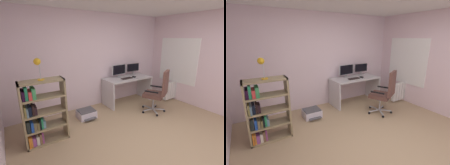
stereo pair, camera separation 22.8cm
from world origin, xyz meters
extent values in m
cube|color=tan|center=(0.00, 0.00, -0.01)|extent=(4.53, 4.70, 0.02)
cube|color=silver|center=(0.00, 2.40, 1.26)|extent=(4.53, 0.10, 2.52)
cube|color=white|center=(2.26, 1.35, 1.21)|extent=(0.01, 1.14, 1.22)
cube|color=white|center=(2.25, 1.35, 1.21)|extent=(0.02, 1.22, 1.30)
cube|color=silver|center=(0.88, 2.00, 0.74)|extent=(1.42, 0.65, 0.04)
cube|color=silver|center=(0.19, 2.00, 0.36)|extent=(0.04, 0.62, 0.72)
cube|color=silver|center=(1.57, 2.00, 0.36)|extent=(0.04, 0.62, 0.72)
cylinder|color=#B2B5B7|center=(0.68, 2.17, 0.76)|extent=(0.18, 0.18, 0.01)
cylinder|color=#B2B5B7|center=(0.68, 2.17, 0.81)|extent=(0.03, 0.03, 0.09)
cube|color=#B7BABC|center=(0.68, 2.17, 0.99)|extent=(0.49, 0.07, 0.29)
cube|color=black|center=(0.68, 2.15, 0.99)|extent=(0.45, 0.04, 0.26)
cylinder|color=#B2B5B7|center=(1.23, 2.17, 0.76)|extent=(0.18, 0.18, 0.01)
cylinder|color=#B2B5B7|center=(1.23, 2.17, 0.83)|extent=(0.03, 0.03, 0.12)
cube|color=black|center=(1.23, 2.17, 0.99)|extent=(0.42, 0.06, 0.23)
cube|color=black|center=(1.22, 2.15, 0.99)|extent=(0.39, 0.03, 0.21)
cube|color=black|center=(0.76, 1.90, 0.77)|extent=(0.34, 0.14, 0.02)
cube|color=black|center=(1.04, 1.90, 0.77)|extent=(0.08, 0.11, 0.03)
cube|color=#B7BABC|center=(1.16, 1.18, 0.07)|extent=(0.28, 0.17, 0.02)
sphere|color=black|center=(1.29, 1.25, 0.03)|extent=(0.06, 0.06, 0.06)
cube|color=#B7BABC|center=(1.00, 1.26, 0.07)|extent=(0.08, 0.30, 0.02)
sphere|color=black|center=(0.98, 1.41, 0.03)|extent=(0.06, 0.06, 0.06)
cube|color=#B7BABC|center=(0.88, 1.13, 0.07)|extent=(0.30, 0.08, 0.02)
sphere|color=black|center=(0.73, 1.15, 0.03)|extent=(0.06, 0.06, 0.06)
cube|color=#B7BABC|center=(0.96, 0.98, 0.07)|extent=(0.16, 0.28, 0.02)
sphere|color=black|center=(0.89, 0.84, 0.03)|extent=(0.06, 0.06, 0.06)
cube|color=#B7BABC|center=(1.13, 1.01, 0.07)|extent=(0.24, 0.23, 0.02)
sphere|color=black|center=(1.24, 0.90, 0.03)|extent=(0.06, 0.06, 0.06)
cylinder|color=#B7BABC|center=(1.03, 1.11, 0.24)|extent=(0.04, 0.04, 0.35)
cube|color=brown|center=(1.03, 1.11, 0.47)|extent=(0.63, 0.63, 0.10)
cube|color=brown|center=(1.15, 0.87, 0.81)|extent=(0.41, 0.26, 0.60)
cube|color=black|center=(0.80, 0.99, 0.62)|extent=(0.19, 0.31, 0.03)
cube|color=black|center=(1.25, 1.23, 0.62)|extent=(0.19, 0.31, 0.03)
cube|color=#91805A|center=(-1.93, 1.35, 0.59)|extent=(0.03, 0.30, 1.19)
cube|color=#91805A|center=(-1.22, 1.35, 0.59)|extent=(0.03, 0.30, 1.19)
cube|color=#91805A|center=(-1.58, 1.35, 1.17)|extent=(0.74, 0.30, 0.03)
cube|color=#91805A|center=(-1.58, 1.35, 0.02)|extent=(0.74, 0.30, 0.03)
cube|color=#91805A|center=(-1.58, 1.35, 0.30)|extent=(0.68, 0.30, 0.03)
cube|color=#91805A|center=(-1.58, 1.35, 0.59)|extent=(0.68, 0.30, 0.03)
cube|color=#91805A|center=(-1.58, 1.35, 0.88)|extent=(0.68, 0.30, 0.03)
cube|color=orange|center=(-1.89, 1.34, 0.13)|extent=(0.03, 0.28, 0.20)
cube|color=orange|center=(-1.86, 1.35, 0.12)|extent=(0.03, 0.25, 0.18)
cube|color=#8D498E|center=(-1.81, 1.36, 0.11)|extent=(0.05, 0.27, 0.16)
cube|color=silver|center=(-1.76, 1.36, 0.11)|extent=(0.05, 0.26, 0.16)
cube|color=brown|center=(-1.71, 1.34, 0.13)|extent=(0.04, 0.24, 0.20)
cube|color=#9B4788|center=(-1.67, 1.35, 0.14)|extent=(0.03, 0.22, 0.21)
cube|color=black|center=(-1.88, 1.35, 0.42)|extent=(0.06, 0.27, 0.20)
cube|color=#1E48A8|center=(-1.82, 1.35, 0.41)|extent=(0.04, 0.28, 0.17)
cube|color=#766E4D|center=(-1.77, 1.35, 0.40)|extent=(0.05, 0.27, 0.15)
cube|color=olive|center=(-1.72, 1.34, 0.39)|extent=(0.03, 0.27, 0.14)
cube|color=black|center=(-1.69, 1.34, 0.41)|extent=(0.03, 0.24, 0.19)
cube|color=#279359|center=(-1.65, 1.35, 0.42)|extent=(0.03, 0.22, 0.20)
cube|color=#648DA2|center=(-1.62, 1.35, 0.39)|extent=(0.04, 0.21, 0.14)
cube|color=olive|center=(-1.89, 1.34, 0.70)|extent=(0.03, 0.27, 0.18)
cube|color=slate|center=(-1.86, 1.34, 0.69)|extent=(0.03, 0.27, 0.15)
cube|color=black|center=(-1.82, 1.34, 0.69)|extent=(0.05, 0.22, 0.17)
cube|color=black|center=(-1.77, 1.34, 0.70)|extent=(0.03, 0.23, 0.18)
cube|color=black|center=(-1.73, 1.34, 0.68)|extent=(0.04, 0.21, 0.14)
cube|color=black|center=(-1.88, 1.35, 0.98)|extent=(0.05, 0.27, 0.16)
cube|color=#248D5A|center=(-1.84, 1.35, 1.01)|extent=(0.04, 0.24, 0.22)
cube|color=#D43C3B|center=(-1.78, 1.34, 0.97)|extent=(0.05, 0.26, 0.14)
cube|color=#3C9655|center=(-1.73, 1.34, 0.99)|extent=(0.06, 0.25, 0.18)
cylinder|color=gold|center=(-1.57, 1.35, 1.19)|extent=(0.11, 0.11, 0.02)
cylinder|color=silver|center=(-1.57, 1.35, 1.34)|extent=(0.01, 0.01, 0.27)
sphere|color=gold|center=(-1.60, 1.35, 1.50)|extent=(0.11, 0.11, 0.11)
cube|color=silver|center=(-0.58, 1.77, 0.09)|extent=(0.41, 0.36, 0.18)
cube|color=#4C4C51|center=(-0.58, 1.77, 0.19)|extent=(0.38, 0.33, 0.02)
cube|color=#4C4C51|center=(-0.58, 1.55, 0.05)|extent=(0.29, 0.10, 0.01)
cube|color=white|center=(1.83, 1.35, 0.32)|extent=(0.08, 0.10, 0.52)
cube|color=white|center=(1.94, 1.35, 0.32)|extent=(0.08, 0.10, 0.52)
cube|color=white|center=(2.05, 1.35, 0.32)|extent=(0.08, 0.10, 0.52)
cube|color=white|center=(2.17, 1.35, 0.32)|extent=(0.08, 0.10, 0.52)
cube|color=white|center=(2.28, 1.35, 0.32)|extent=(0.08, 0.10, 0.52)
cube|color=white|center=(2.39, 1.35, 0.32)|extent=(0.08, 0.10, 0.52)
cube|color=white|center=(2.50, 1.35, 0.32)|extent=(0.08, 0.10, 0.52)
camera|label=1|loc=(-2.05, -1.54, 1.89)|focal=25.90mm
camera|label=2|loc=(-1.86, -1.66, 1.89)|focal=25.90mm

